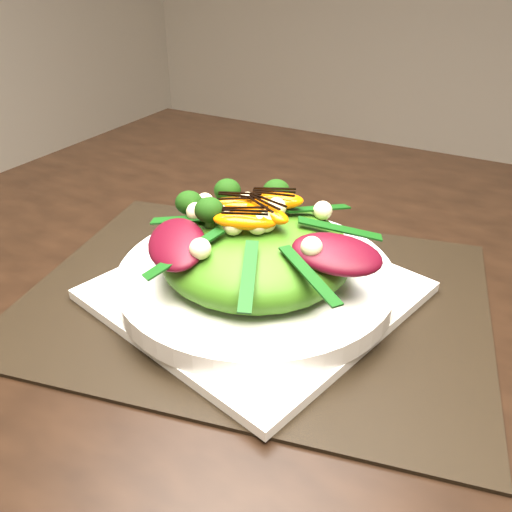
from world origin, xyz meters
The scene contains 9 objects.
placemat centered at (-0.29, -0.07, 0.75)m, with size 0.44×0.34×0.00m, color black.
plate_base centered at (-0.29, -0.07, 0.76)m, with size 0.26×0.26×0.01m, color white.
salad_bowl centered at (-0.29, -0.07, 0.77)m, with size 0.27×0.27×0.02m, color silver.
lettuce_mound centered at (-0.29, -0.07, 0.80)m, with size 0.18×0.18×0.06m, color #3B6C14.
radicchio_leaf centered at (-0.21, -0.08, 0.83)m, with size 0.08×0.05×0.02m, color #3D0611.
orange_segment centered at (-0.29, -0.05, 0.84)m, with size 0.06×0.02×0.01m, color #E46003.
broccoli_floret centered at (-0.35, -0.03, 0.84)m, with size 0.04×0.04×0.04m, color black.
macadamia_nut centered at (-0.26, -0.11, 0.84)m, with size 0.02×0.02×0.02m, color #FCE8B1.
balsamic_drizzle centered at (-0.29, -0.05, 0.85)m, with size 0.04×0.00×0.00m, color black.
Camera 1 is at (-0.08, -0.46, 1.06)m, focal length 38.00 mm.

